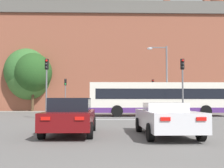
# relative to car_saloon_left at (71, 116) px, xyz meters

# --- Properties ---
(stop_line_strip) EXTENTS (8.08, 0.30, 0.01)m
(stop_line_strip) POSITION_rel_car_saloon_left_xyz_m (2.05, 8.88, -0.77)
(stop_line_strip) COLOR silver
(stop_line_strip) RESTS_ON ground_plane
(far_pavement) EXTENTS (68.98, 2.50, 0.01)m
(far_pavement) POSITION_rel_car_saloon_left_xyz_m (2.05, 23.70, -0.77)
(far_pavement) COLOR gray
(far_pavement) RESTS_ON ground_plane
(brick_civic_building) EXTENTS (42.17, 15.56, 22.42)m
(brick_civic_building) POSITION_rel_car_saloon_left_xyz_m (5.00, 33.50, 6.97)
(brick_civic_building) COLOR brown
(brick_civic_building) RESTS_ON ground_plane
(car_saloon_left) EXTENTS (2.00, 4.53, 1.53)m
(car_saloon_left) POSITION_rel_car_saloon_left_xyz_m (0.00, 0.00, 0.00)
(car_saloon_left) COLOR #600C0F
(car_saloon_left) RESTS_ON ground_plane
(car_roadster_right) EXTENTS (2.06, 4.92, 1.33)m
(car_roadster_right) POSITION_rel_car_saloon_left_xyz_m (3.90, -0.51, -0.07)
(car_roadster_right) COLOR silver
(car_roadster_right) RESTS_ON ground_plane
(bus_crossing_lead) EXTENTS (12.41, 2.65, 2.98)m
(bus_crossing_lead) POSITION_rel_car_saloon_left_xyz_m (6.33, 13.45, 0.82)
(bus_crossing_lead) COLOR silver
(bus_crossing_lead) RESTS_ON ground_plane
(traffic_light_near_right) EXTENTS (0.26, 0.31, 4.57)m
(traffic_light_near_right) POSITION_rel_car_saloon_left_xyz_m (7.31, 9.12, 2.27)
(traffic_light_near_right) COLOR slate
(traffic_light_near_right) RESTS_ON ground_plane
(traffic_light_far_right) EXTENTS (0.26, 0.31, 4.05)m
(traffic_light_far_right) POSITION_rel_car_saloon_left_xyz_m (7.51, 23.40, 1.95)
(traffic_light_far_right) COLOR slate
(traffic_light_far_right) RESTS_ON ground_plane
(traffic_light_far_left) EXTENTS (0.26, 0.31, 4.08)m
(traffic_light_far_left) POSITION_rel_car_saloon_left_xyz_m (-3.46, 22.92, 1.97)
(traffic_light_far_left) COLOR slate
(traffic_light_far_left) RESTS_ON ground_plane
(traffic_light_near_left) EXTENTS (0.26, 0.31, 4.56)m
(traffic_light_near_left) POSITION_rel_car_saloon_left_xyz_m (-2.98, 9.40, 2.27)
(traffic_light_near_left) COLOR slate
(traffic_light_near_left) RESTS_ON ground_plane
(street_lamp_junction) EXTENTS (1.94, 0.36, 6.59)m
(street_lamp_junction) POSITION_rel_car_saloon_left_xyz_m (6.97, 14.47, 3.28)
(street_lamp_junction) COLOR slate
(street_lamp_junction) RESTS_ON ground_plane
(pedestrian_waiting) EXTENTS (0.26, 0.41, 1.84)m
(pedestrian_waiting) POSITION_rel_car_saloon_left_xyz_m (7.84, 24.54, 0.32)
(pedestrian_waiting) COLOR black
(pedestrian_waiting) RESTS_ON ground_plane
(pedestrian_walking_east) EXTENTS (0.39, 0.46, 1.58)m
(pedestrian_walking_east) POSITION_rel_car_saloon_left_xyz_m (-1.53, 24.32, 0.14)
(pedestrian_walking_east) COLOR brown
(pedestrian_walking_east) RESTS_ON ground_plane
(tree_by_building) EXTENTS (6.17, 6.17, 7.89)m
(tree_by_building) POSITION_rel_car_saloon_left_xyz_m (-8.86, 26.64, 3.87)
(tree_by_building) COLOR #4C3823
(tree_by_building) RESTS_ON ground_plane
(tree_kerbside) EXTENTS (4.92, 4.92, 7.63)m
(tree_kerbside) POSITION_rel_car_saloon_left_xyz_m (-8.01, 25.07, 4.26)
(tree_kerbside) COLOR #4C3823
(tree_kerbside) RESTS_ON ground_plane
(tree_distant) EXTENTS (5.99, 5.99, 8.48)m
(tree_distant) POSITION_rel_car_saloon_left_xyz_m (-9.25, 26.53, 4.56)
(tree_distant) COLOR #4C3823
(tree_distant) RESTS_ON ground_plane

